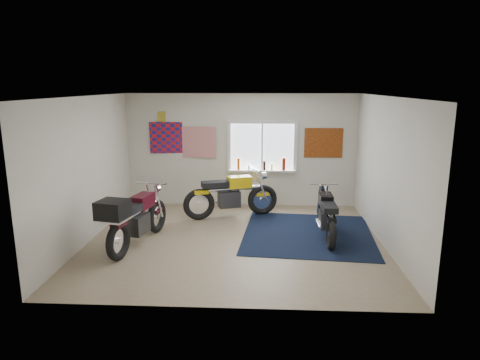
{
  "coord_description": "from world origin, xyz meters",
  "views": [
    {
      "loc": [
        0.48,
        -7.66,
        2.91
      ],
      "look_at": [
        0.08,
        0.4,
        1.1
      ],
      "focal_mm": 32.0,
      "sensor_mm": 36.0,
      "label": 1
    }
  ],
  "objects_px": {
    "maroon_tourer": "(134,218)",
    "black_chrome_bike": "(326,216)",
    "navy_rug": "(308,234)",
    "yellow_triumph": "(231,196)"
  },
  "relations": [
    {
      "from": "yellow_triumph",
      "to": "black_chrome_bike",
      "type": "relative_size",
      "value": 1.11
    },
    {
      "from": "maroon_tourer",
      "to": "black_chrome_bike",
      "type": "bearing_deg",
      "value": -65.61
    },
    {
      "from": "navy_rug",
      "to": "maroon_tourer",
      "type": "relative_size",
      "value": 1.23
    },
    {
      "from": "navy_rug",
      "to": "yellow_triumph",
      "type": "height_order",
      "value": "yellow_triumph"
    },
    {
      "from": "yellow_triumph",
      "to": "black_chrome_bike",
      "type": "xyz_separation_m",
      "value": [
        1.93,
        -1.19,
        -0.06
      ]
    },
    {
      "from": "navy_rug",
      "to": "yellow_triumph",
      "type": "xyz_separation_m",
      "value": [
        -1.61,
        1.05,
        0.47
      ]
    },
    {
      "from": "black_chrome_bike",
      "to": "maroon_tourer",
      "type": "relative_size",
      "value": 0.89
    },
    {
      "from": "yellow_triumph",
      "to": "navy_rug",
      "type": "bearing_deg",
      "value": -52.07
    },
    {
      "from": "navy_rug",
      "to": "black_chrome_bike",
      "type": "distance_m",
      "value": 0.55
    },
    {
      "from": "navy_rug",
      "to": "maroon_tourer",
      "type": "bearing_deg",
      "value": -164.52
    }
  ]
}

